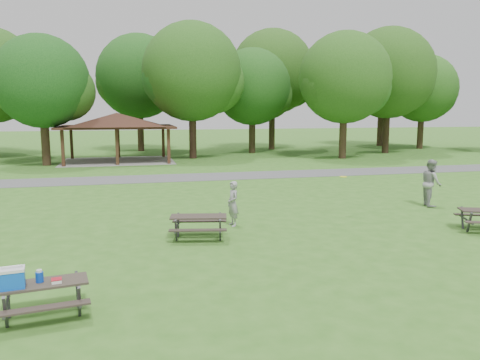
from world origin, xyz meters
The scene contains 17 objects.
ground centered at (0.00, 0.00, 0.00)m, with size 160.00×160.00×0.00m, color #32681D.
asphalt_path centered at (0.00, 14.00, 0.01)m, with size 120.00×3.20×0.02m, color #4E4E51.
pavilion centered at (-4.00, 24.00, 3.06)m, with size 8.60×7.01×3.76m.
tree_row_d centered at (-8.92, 22.53, 5.77)m, with size 6.93×6.60×9.27m.
tree_row_e centered at (2.10, 25.03, 6.78)m, with size 8.40×8.00×11.02m.
tree_row_f centered at (8.09, 28.53, 5.84)m, with size 7.35×7.00×9.55m.
tree_row_g centered at (14.09, 22.03, 6.33)m, with size 7.77×7.40×10.25m.
tree_row_h centered at (20.10, 25.53, 7.03)m, with size 8.61×8.20×11.37m.
tree_row_i centered at (26.08, 29.03, 5.91)m, with size 7.14×6.80×9.52m.
tree_deep_b centered at (-1.90, 33.03, 6.89)m, with size 8.40×8.00×11.13m.
tree_deep_c centered at (11.10, 32.03, 7.44)m, with size 8.82×8.40×11.90m.
tree_deep_d centered at (24.10, 33.53, 7.03)m, with size 8.40×8.00×11.27m.
picnic_table_near centered at (-5.06, -4.24, 0.67)m, with size 1.86×1.58×1.16m.
picnic_table_middle centered at (-1.13, 0.68, 0.56)m, with size 1.98×1.71×0.76m.
frisbee_in_flight centered at (4.75, 2.72, 1.48)m, with size 0.34×0.34×0.02m.
frisbee_thrower centered at (0.27, 2.02, 0.79)m, with size 0.57×0.38×1.57m, color gray.
frisbee_catcher centered at (9.07, 3.40, 0.99)m, with size 0.96×0.75×1.97m, color gray.
Camera 1 is at (-3.18, -13.51, 4.03)m, focal length 35.00 mm.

